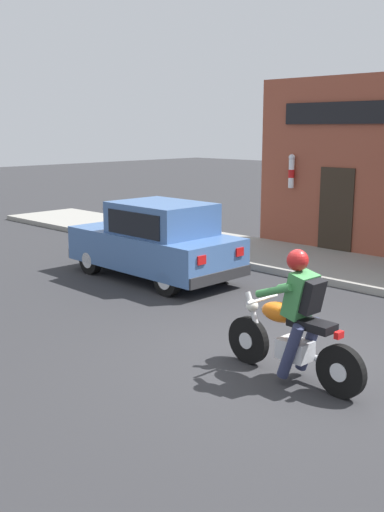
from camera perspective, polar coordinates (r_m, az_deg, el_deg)
name	(u,v)px	position (r m, az deg, el deg)	size (l,w,h in m)	color
ground_plane	(283,359)	(8.14, 8.67, -9.69)	(80.00, 80.00, 0.00)	#2B2B2D
sidewalk_curb	(306,261)	(13.73, 10.76, -0.48)	(2.60, 22.00, 0.14)	gray
motorcycle_with_rider	(294,326)	(7.32, 9.69, -6.60)	(0.57, 2.02, 1.62)	black
car_hatchback	(156,241)	(12.09, -3.47, 1.39)	(1.71, 3.81, 1.57)	black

